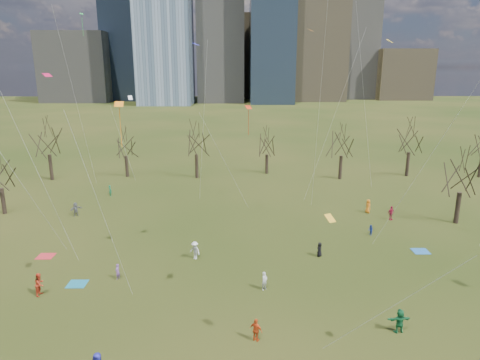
{
  "coord_description": "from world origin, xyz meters",
  "views": [
    {
      "loc": [
        -0.43,
        -30.05,
        18.12
      ],
      "look_at": [
        0.0,
        12.0,
        7.0
      ],
      "focal_mm": 32.0,
      "sensor_mm": 36.0,
      "label": 1
    }
  ],
  "objects_px": {
    "blanket_teal": "(77,284)",
    "blanket_crimson": "(46,256)",
    "blanket_navy": "(420,251)",
    "person_1": "(264,281)",
    "person_2": "(40,284)",
    "person_4": "(256,330)"
  },
  "relations": [
    {
      "from": "blanket_teal",
      "to": "blanket_crimson",
      "type": "xyz_separation_m",
      "value": [
        -5.12,
        5.64,
        0.0
      ]
    },
    {
      "from": "blanket_navy",
      "to": "blanket_crimson",
      "type": "relative_size",
      "value": 1.0
    },
    {
      "from": "blanket_crimson",
      "to": "person_1",
      "type": "distance_m",
      "value": 22.28
    },
    {
      "from": "blanket_navy",
      "to": "person_1",
      "type": "height_order",
      "value": "person_1"
    },
    {
      "from": "blanket_teal",
      "to": "person_1",
      "type": "distance_m",
      "value": 16.16
    },
    {
      "from": "blanket_crimson",
      "to": "blanket_teal",
      "type": "bearing_deg",
      "value": -47.74
    },
    {
      "from": "blanket_teal",
      "to": "person_1",
      "type": "height_order",
      "value": "person_1"
    },
    {
      "from": "blanket_teal",
      "to": "person_2",
      "type": "bearing_deg",
      "value": -142.77
    },
    {
      "from": "blanket_crimson",
      "to": "person_2",
      "type": "height_order",
      "value": "person_2"
    },
    {
      "from": "blanket_crimson",
      "to": "person_1",
      "type": "height_order",
      "value": "person_1"
    },
    {
      "from": "blanket_crimson",
      "to": "person_4",
      "type": "bearing_deg",
      "value": -34.12
    },
    {
      "from": "blanket_teal",
      "to": "blanket_navy",
      "type": "bearing_deg",
      "value": 11.23
    },
    {
      "from": "blanket_teal",
      "to": "person_4",
      "type": "relative_size",
      "value": 0.96
    },
    {
      "from": "blanket_navy",
      "to": "person_1",
      "type": "xyz_separation_m",
      "value": [
        -16.39,
        -7.54,
        0.79
      ]
    },
    {
      "from": "person_4",
      "to": "person_2",
      "type": "bearing_deg",
      "value": 14.85
    },
    {
      "from": "blanket_teal",
      "to": "blanket_navy",
      "type": "distance_m",
      "value": 33.13
    },
    {
      "from": "person_1",
      "to": "person_2",
      "type": "xyz_separation_m",
      "value": [
        -18.43,
        -0.68,
        0.16
      ]
    },
    {
      "from": "blanket_teal",
      "to": "person_1",
      "type": "relative_size",
      "value": 0.99
    },
    {
      "from": "blanket_crimson",
      "to": "person_2",
      "type": "distance_m",
      "value": 7.97
    },
    {
      "from": "blanket_teal",
      "to": "person_2",
      "type": "relative_size",
      "value": 0.83
    },
    {
      "from": "blanket_crimson",
      "to": "person_4",
      "type": "distance_m",
      "value": 24.42
    },
    {
      "from": "blanket_teal",
      "to": "person_2",
      "type": "xyz_separation_m",
      "value": [
        -2.32,
        -1.76,
        0.95
      ]
    }
  ]
}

